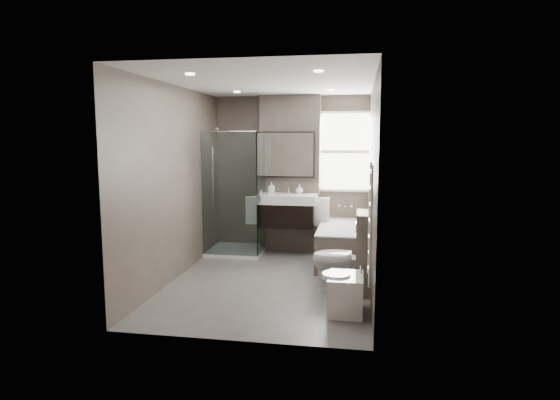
% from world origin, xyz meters
% --- Properties ---
extents(room, '(2.70, 3.90, 2.70)m').
position_xyz_m(room, '(0.00, 0.00, 1.30)').
color(room, '#5A5653').
rests_on(room, ground).
extents(vanity_pier, '(1.00, 0.25, 2.60)m').
position_xyz_m(vanity_pier, '(0.00, 1.77, 1.30)').
color(vanity_pier, '#514840').
rests_on(vanity_pier, ground).
extents(vanity, '(0.95, 0.47, 0.66)m').
position_xyz_m(vanity, '(0.00, 1.43, 0.74)').
color(vanity, black).
rests_on(vanity, vanity_pier).
extents(mirror_cabinet, '(0.86, 0.08, 0.76)m').
position_xyz_m(mirror_cabinet, '(0.00, 1.61, 1.63)').
color(mirror_cabinet, black).
rests_on(mirror_cabinet, vanity_pier).
extents(towel_left, '(0.24, 0.06, 0.44)m').
position_xyz_m(towel_left, '(-0.56, 1.40, 0.72)').
color(towel_left, silver).
rests_on(towel_left, vanity_pier).
extents(towel_right, '(0.24, 0.06, 0.44)m').
position_xyz_m(towel_right, '(0.56, 1.40, 0.72)').
color(towel_right, silver).
rests_on(towel_right, vanity_pier).
extents(shower_enclosure, '(0.90, 0.90, 2.00)m').
position_xyz_m(shower_enclosure, '(-0.75, 1.35, 0.49)').
color(shower_enclosure, white).
rests_on(shower_enclosure, ground).
extents(bathtub, '(0.75, 1.60, 0.57)m').
position_xyz_m(bathtub, '(0.92, 1.10, 0.32)').
color(bathtub, '#514840').
rests_on(bathtub, ground).
extents(window, '(0.98, 0.06, 1.33)m').
position_xyz_m(window, '(0.90, 1.88, 1.68)').
color(window, white).
rests_on(window, room).
extents(toilet, '(0.79, 0.46, 0.80)m').
position_xyz_m(toilet, '(0.97, -0.24, 0.40)').
color(toilet, white).
rests_on(toilet, ground).
extents(cistern_box, '(0.19, 0.55, 1.00)m').
position_xyz_m(cistern_box, '(1.21, -0.25, 0.50)').
color(cistern_box, '#514840').
rests_on(cistern_box, ground).
extents(bidet, '(0.45, 0.52, 0.54)m').
position_xyz_m(bidet, '(1.01, -0.98, 0.22)').
color(bidet, white).
rests_on(bidet, ground).
extents(towel_radiator, '(0.03, 0.49, 1.10)m').
position_xyz_m(towel_radiator, '(1.25, -1.60, 1.12)').
color(towel_radiator, silver).
rests_on(towel_radiator, room).
extents(soap_bottle_a, '(0.09, 0.09, 0.20)m').
position_xyz_m(soap_bottle_a, '(-0.25, 1.41, 1.10)').
color(soap_bottle_a, white).
rests_on(soap_bottle_a, vanity).
extents(soap_bottle_b, '(0.12, 0.12, 0.15)m').
position_xyz_m(soap_bottle_b, '(0.18, 1.54, 1.08)').
color(soap_bottle_b, white).
rests_on(soap_bottle_b, vanity).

